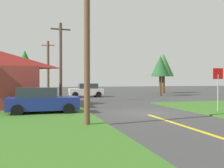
# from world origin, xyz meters

# --- Properties ---
(ground_plane) EXTENTS (120.00, 120.00, 0.00)m
(ground_plane) POSITION_xyz_m (0.00, 0.00, 0.00)
(ground_plane) COLOR #414141
(stop_sign) EXTENTS (0.69, 0.09, 2.81)m
(stop_sign) POSITION_xyz_m (4.68, -1.15, 1.95)
(stop_sign) COLOR #9EA0A8
(stop_sign) RESTS_ON ground
(car_approaching_junction) EXTENTS (4.05, 2.13, 1.62)m
(car_approaching_junction) POSITION_xyz_m (-0.73, 15.80, 0.80)
(car_approaching_junction) COLOR white
(car_approaching_junction) RESTS_ON ground
(parked_car_near_building) EXTENTS (4.25, 1.95, 1.62)m
(parked_car_near_building) POSITION_xyz_m (-6.10, 1.14, 0.80)
(parked_car_near_building) COLOR navy
(parked_car_near_building) RESTS_ON ground
(utility_pole_near) EXTENTS (1.80, 0.31, 8.16)m
(utility_pole_near) POSITION_xyz_m (-4.18, -3.76, 4.22)
(utility_pole_near) COLOR brown
(utility_pole_near) RESTS_ON ground
(utility_pole_mid) EXTENTS (1.80, 0.28, 7.25)m
(utility_pole_mid) POSITION_xyz_m (-4.29, 9.11, 3.77)
(utility_pole_mid) COLOR brown
(utility_pole_mid) RESTS_ON ground
(utility_pole_far) EXTENTS (1.79, 0.47, 7.38)m
(utility_pole_far) POSITION_xyz_m (-4.95, 21.98, 3.77)
(utility_pole_far) COLOR brown
(utility_pole_far) RESTS_ON ground
(oak_tree_left) EXTENTS (2.42, 2.42, 5.16)m
(oak_tree_left) POSITION_xyz_m (8.75, 15.37, 3.78)
(oak_tree_left) COLOR brown
(oak_tree_left) RESTS_ON ground
(pine_tree_center) EXTENTS (3.01, 3.01, 5.40)m
(pine_tree_center) POSITION_xyz_m (-7.71, 15.95, 3.71)
(pine_tree_center) COLOR brown
(pine_tree_center) RESTS_ON ground
(oak_tree_right) EXTENTS (3.18, 3.18, 6.09)m
(oak_tree_right) POSITION_xyz_m (12.29, 21.57, 4.29)
(oak_tree_right) COLOR brown
(oak_tree_right) RESTS_ON ground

